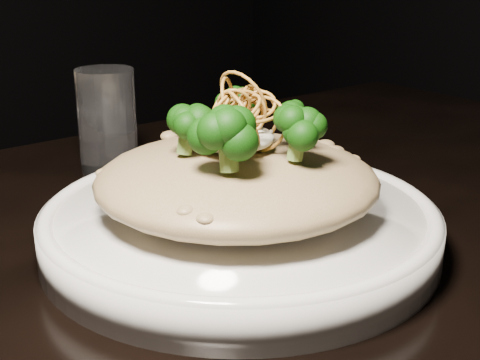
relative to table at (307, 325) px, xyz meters
name	(u,v)px	position (x,y,z in m)	size (l,w,h in m)	color
table	(307,325)	(0.00, 0.00, 0.00)	(1.10, 0.80, 0.75)	black
plate	(240,227)	(-0.06, 0.02, 0.10)	(0.31, 0.31, 0.03)	silver
risotto	(237,179)	(-0.06, 0.02, 0.14)	(0.22, 0.22, 0.05)	brown
broccoli	(242,114)	(-0.06, 0.02, 0.19)	(0.15, 0.15, 0.05)	black
cheese	(232,138)	(-0.06, 0.03, 0.17)	(0.06, 0.06, 0.02)	silver
shallots	(239,102)	(-0.06, 0.02, 0.20)	(0.06, 0.06, 0.04)	brown
drinking_glass	(107,120)	(-0.04, 0.26, 0.14)	(0.06, 0.06, 0.11)	white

